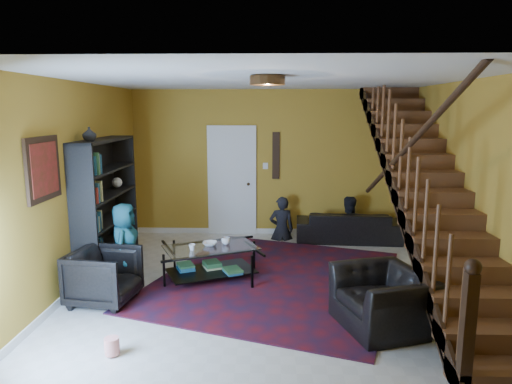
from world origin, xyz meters
TOP-DOWN VIEW (x-y plane):
  - floor at (0.00, 0.00)m, footprint 5.50×5.50m
  - room at (-1.33, 1.33)m, footprint 5.50×5.50m
  - staircase at (2.12, -0.00)m, footprint 0.95×5.02m
  - bookshelf at (-2.40, 0.60)m, footprint 0.35×1.80m
  - door at (-0.70, 2.73)m, footprint 0.82×0.05m
  - framed_picture at (-2.57, -0.90)m, footprint 0.04×0.74m
  - wall_hanging at (0.15, 2.73)m, footprint 0.14×0.03m
  - ceiling_fixture at (0.00, -0.80)m, footprint 0.40×0.40m
  - rug at (0.12, 0.26)m, footprint 4.16×4.44m
  - sofa at (1.50, 2.30)m, footprint 1.95×0.86m
  - armchair_left at (-2.05, -0.61)m, footprint 0.87×0.85m
  - armchair_right at (1.30, -1.17)m, footprint 1.14×1.23m
  - person_adult_a at (0.26, 2.35)m, footprint 0.49×0.34m
  - person_adult_b at (1.50, 2.35)m, footprint 0.64×0.51m
  - person_child at (-1.95, -0.05)m, footprint 0.40×0.59m
  - coffee_table at (-0.81, 0.24)m, footprint 1.46×1.21m
  - cup_a at (-0.60, 0.38)m, footprint 0.14×0.14m
  - cup_b at (-1.05, 0.08)m, footprint 0.10×0.10m
  - bowl at (-0.83, 0.32)m, footprint 0.22×0.22m
  - vase at (-2.41, 0.10)m, footprint 0.18×0.18m
  - popcorn_bucket at (-1.53, -1.87)m, footprint 0.19×0.19m

SIDE VIEW (x-z plane):
  - floor at x=0.00m, z-range 0.00..0.00m
  - rug at x=0.12m, z-range 0.00..0.02m
  - room at x=-1.33m, z-range -2.70..2.80m
  - popcorn_bucket at x=-1.53m, z-range 0.02..0.19m
  - person_adult_a at x=0.26m, z-range -0.45..0.82m
  - person_adult_b at x=1.50m, z-range -0.45..0.83m
  - sofa at x=1.50m, z-range 0.00..0.56m
  - coffee_table at x=-0.81m, z-range 0.04..0.52m
  - armchair_right at x=1.30m, z-range 0.00..0.65m
  - armchair_left at x=-2.05m, z-range 0.00..0.70m
  - bowl at x=-0.83m, z-range 0.48..0.54m
  - cup_b at x=-1.05m, z-range 0.48..0.57m
  - cup_a at x=-0.60m, z-range 0.48..0.59m
  - person_child at x=-1.95m, z-range 0.00..1.18m
  - bookshelf at x=-2.40m, z-range -0.04..1.96m
  - door at x=-0.70m, z-range 0.00..2.05m
  - staircase at x=2.12m, z-range -0.19..2.99m
  - wall_hanging at x=0.15m, z-range 1.10..2.00m
  - framed_picture at x=-2.57m, z-range 1.38..2.12m
  - vase at x=-2.41m, z-range 2.00..2.19m
  - ceiling_fixture at x=0.00m, z-range 2.69..2.79m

